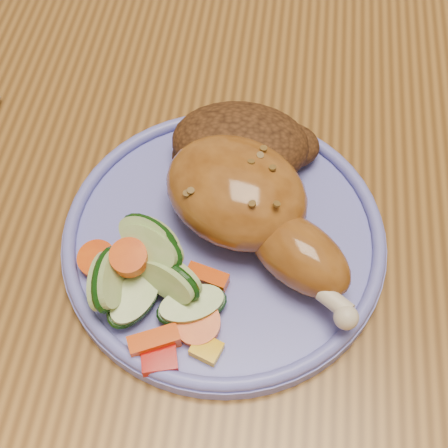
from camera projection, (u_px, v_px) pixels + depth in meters
The scene contains 7 objects.
ground at pixel (290, 395), 1.17m from camera, with size 4.00×4.00×0.00m, color brown.
dining_table at pixel (351, 184), 0.61m from camera, with size 0.90×1.40×0.75m.
plate at pixel (224, 239), 0.47m from camera, with size 0.24×0.24×0.01m, color #686CD0.
plate_rim at pixel (224, 231), 0.46m from camera, with size 0.24×0.24×0.01m, color #686CD0.
chicken_leg at pixel (251, 206), 0.45m from camera, with size 0.17×0.16×0.06m.
rice_pilaf at pixel (243, 145), 0.49m from camera, with size 0.12×0.08×0.05m.
vegetable_pile at pixel (149, 278), 0.43m from camera, with size 0.12×0.12×0.06m.
Camera 1 is at (-0.08, -0.37, 1.16)m, focal length 50.00 mm.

